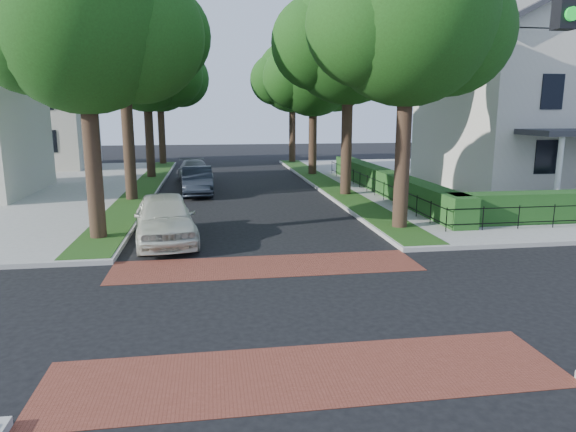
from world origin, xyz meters
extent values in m
plane|color=black|center=(0.00, 0.00, 0.00)|extent=(120.00, 120.00, 0.00)
cube|color=gray|center=(19.50, 19.00, 0.07)|extent=(30.00, 30.00, 0.15)
cube|color=brown|center=(0.00, 3.20, 0.01)|extent=(9.00, 2.20, 0.01)
cube|color=brown|center=(0.00, -3.20, 0.01)|extent=(9.00, 2.20, 0.01)
cube|color=#1F4313|center=(5.40, 19.10, 0.16)|extent=(1.60, 29.80, 0.02)
cube|color=#1F4313|center=(-5.40, 19.10, 0.16)|extent=(1.60, 29.80, 0.02)
cylinder|color=black|center=(5.50, 7.00, 3.83)|extent=(0.56, 0.56, 7.35)
sphere|color=#193D10|center=(5.50, 7.00, 7.71)|extent=(6.20, 6.20, 6.20)
sphere|color=#193D10|center=(7.21, 7.30, 7.31)|extent=(4.65, 4.65, 4.65)
sphere|color=#193D10|center=(3.95, 6.80, 7.41)|extent=(4.34, 4.34, 4.34)
sphere|color=#193D10|center=(5.60, 8.55, 8.21)|extent=(4.03, 4.03, 4.03)
cylinder|color=black|center=(5.50, 15.00, 4.00)|extent=(0.56, 0.56, 7.70)
sphere|color=#193D10|center=(5.50, 15.00, 8.07)|extent=(6.60, 6.60, 6.60)
sphere|color=#193D10|center=(7.31, 15.30, 7.67)|extent=(4.95, 4.95, 4.95)
sphere|color=#193D10|center=(3.85, 14.80, 7.77)|extent=(4.62, 4.62, 4.62)
sphere|color=#193D10|center=(5.60, 16.65, 8.57)|extent=(4.29, 4.29, 4.29)
cylinder|color=black|center=(5.50, 24.00, 3.47)|extent=(0.56, 0.56, 6.65)
sphere|color=#193D10|center=(5.50, 24.00, 6.99)|extent=(5.80, 5.80, 5.80)
sphere|color=#193D10|center=(7.09, 24.30, 6.59)|extent=(4.35, 4.35, 4.35)
sphere|color=#193D10|center=(4.05, 23.80, 6.69)|extent=(4.06, 4.06, 4.06)
sphere|color=#193D10|center=(5.60, 25.45, 7.49)|extent=(3.77, 3.77, 3.77)
cylinder|color=black|center=(5.50, 33.00, 3.65)|extent=(0.56, 0.56, 7.00)
sphere|color=#193D10|center=(5.50, 33.00, 7.35)|extent=(6.00, 6.00, 6.00)
sphere|color=#193D10|center=(7.15, 33.30, 6.95)|extent=(4.50, 4.50, 4.50)
sphere|color=#193D10|center=(4.00, 32.80, 7.05)|extent=(4.20, 4.20, 4.20)
sphere|color=#193D10|center=(5.60, 34.50, 7.85)|extent=(3.90, 3.90, 3.90)
cylinder|color=black|center=(-5.50, 7.00, 3.65)|extent=(0.56, 0.56, 7.00)
sphere|color=#193D10|center=(-5.50, 7.00, 7.35)|extent=(6.00, 6.00, 6.00)
sphere|color=#193D10|center=(-3.85, 7.30, 6.95)|extent=(4.50, 4.50, 4.50)
sphere|color=#193D10|center=(-7.00, 6.80, 7.05)|extent=(4.20, 4.20, 4.20)
sphere|color=#193D10|center=(-5.40, 8.50, 7.85)|extent=(3.90, 3.90, 3.90)
cylinder|color=black|center=(-5.50, 15.00, 4.17)|extent=(0.56, 0.56, 8.05)
sphere|color=#193D10|center=(-5.50, 15.00, 8.43)|extent=(6.40, 6.40, 6.40)
sphere|color=#193D10|center=(-3.74, 15.30, 8.03)|extent=(4.80, 4.80, 4.80)
sphere|color=#193D10|center=(-7.10, 14.80, 8.13)|extent=(4.48, 4.48, 4.48)
sphere|color=#193D10|center=(-5.40, 16.60, 8.93)|extent=(4.16, 4.16, 4.16)
cylinder|color=black|center=(-5.50, 24.00, 3.58)|extent=(0.56, 0.56, 6.86)
sphere|color=#193D10|center=(-5.50, 24.00, 7.21)|extent=(5.60, 5.60, 5.60)
sphere|color=#193D10|center=(-3.96, 24.30, 6.81)|extent=(4.20, 4.20, 4.20)
sphere|color=#193D10|center=(-6.90, 23.80, 6.91)|extent=(3.92, 3.92, 3.92)
sphere|color=#193D10|center=(-5.40, 25.40, 7.71)|extent=(3.64, 3.64, 3.64)
cylinder|color=black|center=(-5.50, 33.00, 3.72)|extent=(0.56, 0.56, 7.14)
sphere|color=#193D10|center=(-5.50, 33.00, 7.49)|extent=(6.20, 6.20, 6.20)
sphere|color=#193D10|center=(-3.79, 33.30, 7.09)|extent=(4.65, 4.65, 4.65)
sphere|color=#193D10|center=(-7.05, 32.80, 7.19)|extent=(4.34, 4.34, 4.34)
sphere|color=#193D10|center=(-5.40, 34.55, 7.99)|extent=(4.03, 4.03, 4.03)
cube|color=#1B4718|center=(7.70, 15.00, 0.75)|extent=(1.00, 18.00, 1.20)
cube|color=beige|center=(17.50, 16.00, 4.15)|extent=(12.00, 10.00, 8.00)
cylinder|color=white|center=(13.30, 8.85, 2.00)|extent=(0.24, 0.24, 3.00)
cube|color=beige|center=(-15.50, 32.00, 3.40)|extent=(9.00, 8.00, 6.50)
cube|color=brown|center=(-12.80, 30.40, 8.47)|extent=(0.80, 0.80, 3.64)
cylinder|color=#0CB226|center=(3.20, -4.73, 5.73)|extent=(0.18, 0.05, 0.18)
imported|color=beige|center=(-3.18, 6.60, 0.85)|extent=(2.63, 5.19, 1.70)
imported|color=#1F252E|center=(-2.30, 17.00, 0.74)|extent=(1.77, 4.58, 1.49)
imported|color=gray|center=(-2.56, 21.87, 0.70)|extent=(2.46, 4.98, 1.39)
camera|label=1|loc=(-1.55, -11.21, 4.48)|focal=32.00mm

